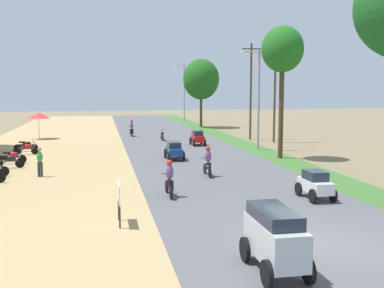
{
  "coord_description": "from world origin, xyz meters",
  "views": [
    {
      "loc": [
        -6.3,
        -12.83,
        4.84
      ],
      "look_at": [
        -0.85,
        14.76,
        1.45
      ],
      "focal_mm": 42.97,
      "sensor_mm": 36.0,
      "label": 1
    }
  ],
  "objects_px": {
    "pedestrian_on_shoulder": "(40,160)",
    "motorbike_ahead_second": "(208,162)",
    "median_tree_third": "(201,79)",
    "parked_motorbike_seventh": "(26,145)",
    "motorbike_ahead_third": "(162,135)",
    "parked_motorbike_sixth": "(26,148)",
    "utility_pole_far": "(275,86)",
    "car_van_silver": "(275,237)",
    "motorbike_foreground_rider": "(169,179)",
    "median_tree_second": "(282,51)",
    "streetlamp_near": "(259,93)",
    "parked_motorbike_fourth": "(10,160)",
    "car_sedan_blue": "(174,150)",
    "vendor_umbrella": "(38,115)",
    "car_hatchback_white": "(315,184)",
    "street_signboard": "(119,195)",
    "parked_motorbike_fifth": "(12,156)",
    "motorbike_ahead_fourth": "(132,128)",
    "utility_pole_near": "(251,90)",
    "streetlamp_mid": "(184,89)",
    "car_hatchback_red": "(198,137)"
  },
  "relations": [
    {
      "from": "pedestrian_on_shoulder",
      "to": "motorbike_ahead_second",
      "type": "relative_size",
      "value": 0.9
    },
    {
      "from": "median_tree_third",
      "to": "parked_motorbike_seventh",
      "type": "bearing_deg",
      "value": -132.99
    },
    {
      "from": "parked_motorbike_seventh",
      "to": "motorbike_ahead_third",
      "type": "relative_size",
      "value": 1.0
    },
    {
      "from": "parked_motorbike_sixth",
      "to": "utility_pole_far",
      "type": "xyz_separation_m",
      "value": [
        20.69,
        4.22,
        4.5
      ]
    },
    {
      "from": "car_van_silver",
      "to": "motorbike_foreground_rider",
      "type": "distance_m",
      "value": 9.04
    },
    {
      "from": "median_tree_second",
      "to": "motorbike_foreground_rider",
      "type": "relative_size",
      "value": 5.0
    },
    {
      "from": "motorbike_ahead_second",
      "to": "streetlamp_near",
      "type": "bearing_deg",
      "value": 57.54
    },
    {
      "from": "median_tree_second",
      "to": "parked_motorbike_fourth",
      "type": "bearing_deg",
      "value": -177.84
    },
    {
      "from": "parked_motorbike_seventh",
      "to": "car_sedan_blue",
      "type": "height_order",
      "value": "car_sedan_blue"
    },
    {
      "from": "vendor_umbrella",
      "to": "median_tree_third",
      "type": "xyz_separation_m",
      "value": [
        18.08,
        10.22,
        3.68
      ]
    },
    {
      "from": "median_tree_second",
      "to": "car_hatchback_white",
      "type": "xyz_separation_m",
      "value": [
        -3.07,
        -11.59,
        -6.64
      ]
    },
    {
      "from": "utility_pole_far",
      "to": "parked_motorbike_fourth",
      "type": "bearing_deg",
      "value": -154.25
    },
    {
      "from": "parked_motorbike_seventh",
      "to": "street_signboard",
      "type": "height_order",
      "value": "street_signboard"
    },
    {
      "from": "parked_motorbike_fifth",
      "to": "parked_motorbike_seventh",
      "type": "bearing_deg",
      "value": 90.45
    },
    {
      "from": "utility_pole_far",
      "to": "motorbike_ahead_third",
      "type": "distance_m",
      "value": 11.17
    },
    {
      "from": "median_tree_third",
      "to": "motorbike_ahead_fourth",
      "type": "relative_size",
      "value": 4.69
    },
    {
      "from": "streetlamp_near",
      "to": "car_hatchback_white",
      "type": "distance_m",
      "value": 16.89
    },
    {
      "from": "motorbike_foreground_rider",
      "to": "motorbike_ahead_third",
      "type": "distance_m",
      "value": 22.37
    },
    {
      "from": "motorbike_ahead_fourth",
      "to": "pedestrian_on_shoulder",
      "type": "bearing_deg",
      "value": -107.0
    },
    {
      "from": "street_signboard",
      "to": "motorbike_foreground_rider",
      "type": "bearing_deg",
      "value": 58.23
    },
    {
      "from": "parked_motorbike_seventh",
      "to": "car_van_silver",
      "type": "relative_size",
      "value": 0.75
    },
    {
      "from": "utility_pole_near",
      "to": "motorbike_ahead_fourth",
      "type": "height_order",
      "value": "utility_pole_near"
    },
    {
      "from": "motorbike_ahead_third",
      "to": "streetlamp_mid",
      "type": "bearing_deg",
      "value": 75.24
    },
    {
      "from": "parked_motorbike_fifth",
      "to": "utility_pole_far",
      "type": "distance_m",
      "value": 23.0
    },
    {
      "from": "parked_motorbike_seventh",
      "to": "motorbike_ahead_second",
      "type": "distance_m",
      "value": 16.91
    },
    {
      "from": "utility_pole_far",
      "to": "car_van_silver",
      "type": "height_order",
      "value": "utility_pole_far"
    },
    {
      "from": "streetlamp_near",
      "to": "motorbike_ahead_second",
      "type": "bearing_deg",
      "value": -122.46
    },
    {
      "from": "median_tree_third",
      "to": "car_van_silver",
      "type": "distance_m",
      "value": 45.96
    },
    {
      "from": "car_van_silver",
      "to": "motorbike_ahead_third",
      "type": "height_order",
      "value": "car_van_silver"
    },
    {
      "from": "motorbike_ahead_third",
      "to": "utility_pole_far",
      "type": "bearing_deg",
      "value": -16.73
    },
    {
      "from": "parked_motorbike_sixth",
      "to": "motorbike_ahead_fourth",
      "type": "height_order",
      "value": "motorbike_ahead_fourth"
    },
    {
      "from": "car_sedan_blue",
      "to": "median_tree_second",
      "type": "bearing_deg",
      "value": -5.16
    },
    {
      "from": "parked_motorbike_fourth",
      "to": "median_tree_third",
      "type": "bearing_deg",
      "value": 56.57
    },
    {
      "from": "parked_motorbike_fifth",
      "to": "parked_motorbike_sixth",
      "type": "height_order",
      "value": "same"
    },
    {
      "from": "vendor_umbrella",
      "to": "median_tree_second",
      "type": "relative_size",
      "value": 0.28
    },
    {
      "from": "parked_motorbike_fourth",
      "to": "parked_motorbike_sixth",
      "type": "bearing_deg",
      "value": 88.96
    },
    {
      "from": "motorbike_foreground_rider",
      "to": "car_hatchback_red",
      "type": "bearing_deg",
      "value": 74.25
    },
    {
      "from": "parked_motorbike_seventh",
      "to": "median_tree_third",
      "type": "distance_m",
      "value": 26.82
    },
    {
      "from": "street_signboard",
      "to": "motorbike_ahead_third",
      "type": "relative_size",
      "value": 0.83
    },
    {
      "from": "car_hatchback_white",
      "to": "motorbike_ahead_second",
      "type": "relative_size",
      "value": 1.11
    },
    {
      "from": "utility_pole_near",
      "to": "car_sedan_blue",
      "type": "relative_size",
      "value": 4.01
    },
    {
      "from": "car_hatchback_white",
      "to": "car_hatchback_red",
      "type": "relative_size",
      "value": 1.0
    },
    {
      "from": "car_hatchback_white",
      "to": "car_sedan_blue",
      "type": "xyz_separation_m",
      "value": [
        -4.27,
        12.25,
        -0.01
      ]
    },
    {
      "from": "motorbike_ahead_second",
      "to": "motorbike_ahead_fourth",
      "type": "relative_size",
      "value": 1.0
    },
    {
      "from": "motorbike_foreground_rider",
      "to": "parked_motorbike_sixth",
      "type": "bearing_deg",
      "value": 118.85
    },
    {
      "from": "car_van_silver",
      "to": "car_hatchback_red",
      "type": "xyz_separation_m",
      "value": [
        3.6,
        26.88,
        -0.28
      ]
    },
    {
      "from": "parked_motorbike_fourth",
      "to": "median_tree_second",
      "type": "bearing_deg",
      "value": 2.16
    },
    {
      "from": "street_signboard",
      "to": "motorbike_ahead_fourth",
      "type": "height_order",
      "value": "motorbike_ahead_fourth"
    },
    {
      "from": "pedestrian_on_shoulder",
      "to": "parked_motorbike_seventh",
      "type": "bearing_deg",
      "value": 102.23
    },
    {
      "from": "car_sedan_blue",
      "to": "street_signboard",
      "type": "bearing_deg",
      "value": -106.43
    }
  ]
}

